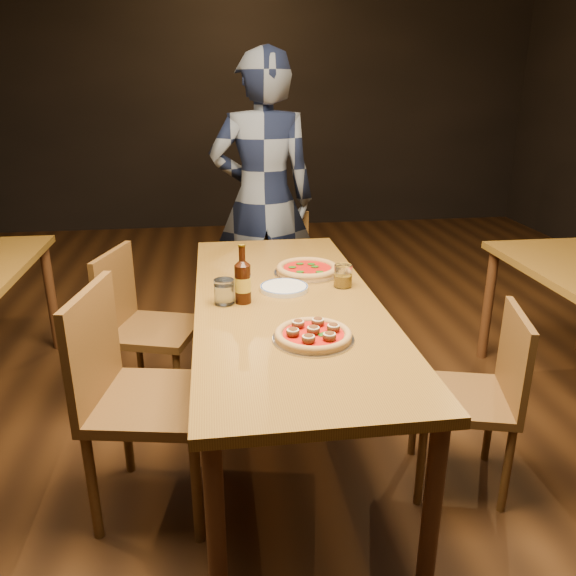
{
  "coord_description": "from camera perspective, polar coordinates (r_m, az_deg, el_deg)",
  "views": [
    {
      "loc": [
        -0.3,
        -2.29,
        1.65
      ],
      "look_at": [
        0.0,
        -0.05,
        0.82
      ],
      "focal_mm": 35.0,
      "sensor_mm": 36.0,
      "label": 1
    }
  ],
  "objects": [
    {
      "name": "beer_bottle",
      "position": [
        2.42,
        -4.61,
        0.55
      ],
      "size": [
        0.07,
        0.07,
        0.25
      ],
      "rotation": [
        0.0,
        0.0,
        0.25
      ],
      "color": "black",
      "rests_on": "table_main"
    },
    {
      "name": "diner",
      "position": [
        3.69,
        -2.53,
        8.87
      ],
      "size": [
        0.68,
        0.45,
        1.86
      ],
      "primitive_type": "imported",
      "rotation": [
        0.0,
        0.0,
        3.13
      ],
      "color": "black",
      "rests_on": "ground"
    },
    {
      "name": "chair_end",
      "position": [
        3.83,
        -1.03,
        1.51
      ],
      "size": [
        0.47,
        0.47,
        0.86
      ],
      "primitive_type": null,
      "rotation": [
        0.0,
        0.0,
        -0.2
      ],
      "color": "brown",
      "rests_on": "ground"
    },
    {
      "name": "pizza_meatball",
      "position": [
        2.09,
        2.58,
        -4.73
      ],
      "size": [
        0.31,
        0.31,
        0.06
      ],
      "rotation": [
        0.0,
        0.0,
        -0.14
      ],
      "color": "#B7B7BF",
      "rests_on": "table_main"
    },
    {
      "name": "room_shell",
      "position": [
        2.32,
        -0.18,
        25.24
      ],
      "size": [
        9.0,
        9.0,
        9.0
      ],
      "color": "black",
      "rests_on": "ground"
    },
    {
      "name": "chair_main_nw",
      "position": [
        2.28,
        -13.54,
        -10.95
      ],
      "size": [
        0.54,
        0.54,
        0.98
      ],
      "primitive_type": null,
      "rotation": [
        0.0,
        0.0,
        1.39
      ],
      "color": "brown",
      "rests_on": "ground"
    },
    {
      "name": "chair_main_e",
      "position": [
        2.49,
        17.32,
        -10.48
      ],
      "size": [
        0.48,
        0.48,
        0.84
      ],
      "primitive_type": null,
      "rotation": [
        0.0,
        0.0,
        -1.83
      ],
      "color": "brown",
      "rests_on": "ground"
    },
    {
      "name": "table_main",
      "position": [
        2.51,
        -0.15,
        -2.65
      ],
      "size": [
        0.8,
        2.0,
        0.75
      ],
      "color": "brown",
      "rests_on": "ground"
    },
    {
      "name": "chair_main_sw",
      "position": [
        3.0,
        -13.45,
        -4.08
      ],
      "size": [
        0.52,
        0.52,
        0.9
      ],
      "primitive_type": null,
      "rotation": [
        0.0,
        0.0,
        1.27
      ],
      "color": "brown",
      "rests_on": "ground"
    },
    {
      "name": "amber_glass",
      "position": [
        2.63,
        5.61,
        1.23
      ],
      "size": [
        0.08,
        0.08,
        0.11
      ],
      "primitive_type": "cylinder",
      "color": "#A37012",
      "rests_on": "table_main"
    },
    {
      "name": "plate_stack",
      "position": [
        2.58,
        -0.4,
        0.01
      ],
      "size": [
        0.22,
        0.22,
        0.02
      ],
      "primitive_type": "cylinder",
      "color": "white",
      "rests_on": "table_main"
    },
    {
      "name": "ground",
      "position": [
        2.84,
        -0.14,
        -15.38
      ],
      "size": [
        9.0,
        9.0,
        0.0
      ],
      "primitive_type": "plane",
      "color": "black"
    },
    {
      "name": "water_glass",
      "position": [
        2.43,
        -6.5,
        -0.38
      ],
      "size": [
        0.09,
        0.09,
        0.11
      ],
      "primitive_type": "cylinder",
      "color": "white",
      "rests_on": "table_main"
    },
    {
      "name": "pizza_margherita",
      "position": [
        2.81,
        1.97,
        1.92
      ],
      "size": [
        0.33,
        0.33,
        0.04
      ],
      "rotation": [
        0.0,
        0.0,
        -0.05
      ],
      "color": "#B7B7BF",
      "rests_on": "table_main"
    }
  ]
}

